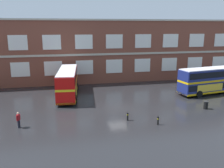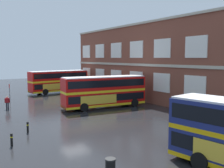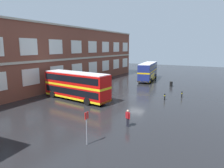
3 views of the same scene
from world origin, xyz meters
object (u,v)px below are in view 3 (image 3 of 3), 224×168
at_px(double_decker_middle, 76,85).
at_px(bus_stand_flag, 87,125).
at_px(double_decker_far, 148,71).
at_px(waiting_passenger, 128,117).
at_px(safety_bollard_west, 165,97).
at_px(station_litter_bin, 171,84).
at_px(safety_bollard_east, 182,94).

height_order(double_decker_middle, bus_stand_flag, double_decker_middle).
xyz_separation_m(double_decker_middle, bus_stand_flag, (-10.46, -9.70, -0.51)).
xyz_separation_m(double_decker_middle, double_decker_far, (22.12, -3.23, 0.00)).
bearing_deg(waiting_passenger, safety_bollard_west, -2.48).
bearing_deg(station_litter_bin, double_decker_far, 52.31).
distance_m(double_decker_middle, safety_bollard_west, 13.10).
distance_m(station_litter_bin, safety_bollard_east, 8.76).
bearing_deg(double_decker_middle, double_decker_far, -8.31).
bearing_deg(bus_stand_flag, station_litter_bin, -0.29).
bearing_deg(double_decker_middle, station_litter_bin, -30.06).
xyz_separation_m(waiting_passenger, station_litter_bin, (22.54, 1.11, -0.41)).
relative_size(double_decker_far, safety_bollard_east, 11.86).
distance_m(bus_stand_flag, station_litter_bin, 27.49).
xyz_separation_m(double_decker_middle, station_litter_bin, (17.01, -9.84, -1.63)).
distance_m(double_decker_far, station_litter_bin, 8.52).
bearing_deg(double_decker_far, bus_stand_flag, -168.76).
height_order(station_litter_bin, safety_bollard_west, station_litter_bin).
bearing_deg(safety_bollard_east, waiting_passenger, 170.60).
bearing_deg(safety_bollard_west, waiting_passenger, 177.52).
bearing_deg(safety_bollard_west, station_litter_bin, 8.45).
height_order(double_decker_middle, double_decker_far, same).
bearing_deg(station_litter_bin, safety_bollard_east, -156.37).
height_order(double_decker_far, waiting_passenger, double_decker_far).
bearing_deg(safety_bollard_east, safety_bollard_west, 146.31).
relative_size(double_decker_far, safety_bollard_west, 11.86).
relative_size(bus_stand_flag, station_litter_bin, 2.62).
relative_size(double_decker_middle, safety_bollard_west, 11.80).
distance_m(waiting_passenger, bus_stand_flag, 5.13).
relative_size(double_decker_middle, station_litter_bin, 10.88).
distance_m(double_decker_middle, station_litter_bin, 19.72).
xyz_separation_m(station_litter_bin, safety_bollard_west, (-10.88, -1.62, -0.03)).
distance_m(waiting_passenger, station_litter_bin, 22.57).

